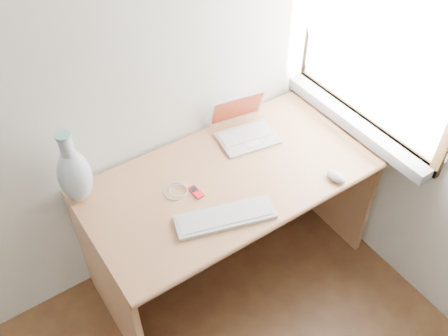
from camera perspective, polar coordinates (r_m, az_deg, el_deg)
window at (r=2.39m, az=17.08°, el=14.37°), size 0.11×0.99×1.10m
desk at (r=2.55m, az=-0.32°, el=-3.00°), size 1.40×0.70×0.74m
laptop at (r=2.52m, az=2.25°, el=4.56°), size 0.32×0.28×0.20m
external_keyboard at (r=2.16m, az=0.13°, el=-5.62°), size 0.45×0.25×0.02m
mouse at (r=2.37m, az=12.71°, el=-0.95°), size 0.07×0.11×0.04m
ipod at (r=2.26m, az=-3.23°, el=-2.76°), size 0.04×0.08×0.01m
cable_coil at (r=2.28m, az=-5.54°, el=-2.64°), size 0.14×0.14×0.01m
remote at (r=2.17m, az=-2.67°, el=-5.42°), size 0.04×0.07×0.01m
vase at (r=2.23m, az=-16.73°, el=-0.66°), size 0.15×0.15×0.38m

